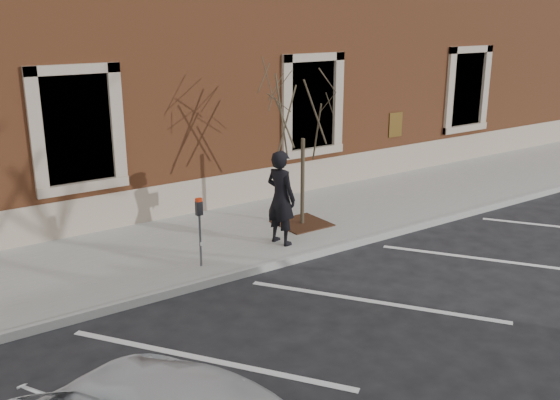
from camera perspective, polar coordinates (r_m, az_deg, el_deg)
ground at (r=12.29m, az=1.60°, el=-5.58°), size 120.00×120.00×0.00m
sidewalk_near at (r=13.62m, az=-2.75°, el=-2.98°), size 40.00×3.50×0.15m
curb_near at (r=12.22m, az=1.74°, el=-5.33°), size 40.00×0.12×0.15m
parking_stripes at (r=10.75m, az=8.62°, el=-9.19°), size 28.00×4.40×0.01m
building_civic at (r=18.20m, az=-13.30°, el=14.22°), size 40.00×8.62×8.00m
man at (r=12.48m, az=0.08°, el=0.22°), size 0.60×0.79×1.93m
parking_meter at (r=11.44m, az=-7.38°, el=-1.77°), size 0.12×0.09×1.31m
tree_grate at (r=13.91m, az=2.03°, el=-2.14°), size 1.06×1.06×0.03m
sapling at (r=13.32m, az=2.14°, el=7.87°), size 2.11×2.11×3.52m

